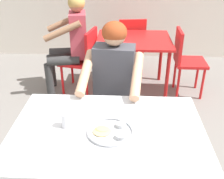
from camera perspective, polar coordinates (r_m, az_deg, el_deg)
The scene contains 10 objects.
table_foreground at distance 1.79m, azimuth -0.90°, elevation -10.06°, with size 1.23×0.86×0.74m.
thali_tray at distance 1.70m, azimuth -0.28°, elevation -8.79°, with size 0.29×0.29×0.03m.
drinking_cup at distance 1.76m, azimuth -9.55°, elevation -6.26°, with size 0.07×0.07×0.10m.
chair_foreground at distance 2.59m, azimuth 0.76°, elevation -1.27°, with size 0.44×0.47×0.88m.
diner_foreground at distance 2.28m, azimuth 0.14°, elevation 1.19°, with size 0.53×0.58×1.25m.
table_background_red at distance 3.50m, azimuth 4.57°, elevation 9.23°, with size 0.93×0.80×0.73m.
chair_red_left at distance 3.56m, azimuth -5.97°, elevation 6.87°, with size 0.50×0.50×0.85m.
chair_red_right at distance 3.59m, azimuth 15.12°, elevation 6.46°, with size 0.39×0.39×0.86m.
chair_red_far at distance 4.08m, azimuth 4.04°, elevation 9.89°, with size 0.45×0.45×0.86m.
patron_background at distance 3.52m, azimuth -8.52°, elevation 10.83°, with size 0.59×0.55×1.25m.
Camera 1 is at (0.10, -1.35, 1.78)m, focal length 43.49 mm.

